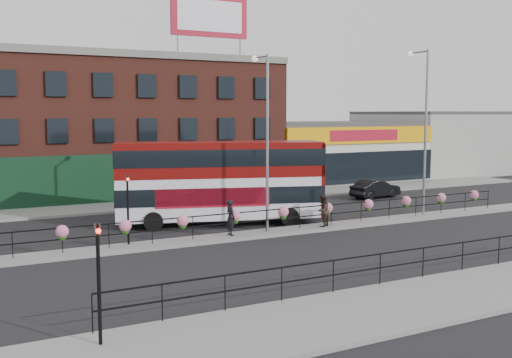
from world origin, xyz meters
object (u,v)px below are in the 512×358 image
lamp_column_east (423,117)px  lamp_column_west (265,127)px  pedestrian_b (323,211)px  double_decker_bus (221,174)px  car (375,189)px  pedestrian_a (231,217)px

lamp_column_east → lamp_column_west: bearing=-179.5°
pedestrian_b → lamp_column_west: bearing=-39.2°
double_decker_bus → car: 15.00m
double_decker_bus → car: bearing=16.3°
lamp_column_west → pedestrian_a: bearing=-171.7°
pedestrian_a → pedestrian_b: (5.31, -0.20, -0.04)m
double_decker_bus → car: size_ratio=2.73×
double_decker_bus → car: double_decker_bus is taller
car → pedestrian_a: bearing=107.1°
pedestrian_a → lamp_column_east: (12.73, 0.39, 4.85)m
double_decker_bus → lamp_column_west: size_ratio=1.30×
lamp_column_west → lamp_column_east: 10.64m
pedestrian_b → lamp_column_west: 5.51m
double_decker_bus → lamp_column_west: (0.97, -3.32, 2.63)m
pedestrian_b → lamp_column_east: bearing=154.2°
pedestrian_a → pedestrian_b: pedestrian_a is taller
pedestrian_b → pedestrian_a: bearing=-32.4°
double_decker_bus → lamp_column_east: lamp_column_east is taller
car → lamp_column_west: lamp_column_west is taller
pedestrian_a → lamp_column_east: bearing=-89.9°
car → pedestrian_b: 12.85m
lamp_column_west → pedestrian_b: bearing=-8.8°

